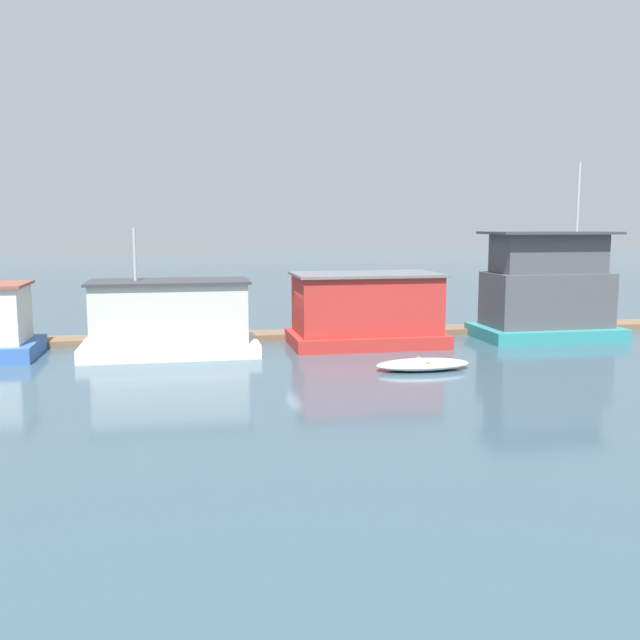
% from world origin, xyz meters
% --- Properties ---
extents(ground_plane, '(200.00, 200.00, 0.00)m').
position_xyz_m(ground_plane, '(0.00, 0.00, 0.00)').
color(ground_plane, '#385160').
extents(dock_walkway, '(42.40, 1.83, 0.30)m').
position_xyz_m(dock_walkway, '(0.00, 3.01, 0.15)').
color(dock_walkway, brown).
rests_on(dock_walkway, ground_plane).
extents(houseboat_white, '(7.42, 3.87, 5.41)m').
position_xyz_m(houseboat_white, '(-6.40, -0.34, 1.49)').
color(houseboat_white, white).
rests_on(houseboat_white, ground_plane).
extents(houseboat_red, '(7.00, 4.12, 3.33)m').
position_xyz_m(houseboat_red, '(2.41, 0.31, 1.60)').
color(houseboat_red, red).
rests_on(houseboat_red, ground_plane).
extents(houseboat_teal, '(6.72, 4.02, 8.46)m').
position_xyz_m(houseboat_teal, '(11.52, 0.55, 2.27)').
color(houseboat_teal, teal).
rests_on(houseboat_teal, ground_plane).
extents(dinghy_white, '(3.70, 1.51, 0.42)m').
position_xyz_m(dinghy_white, '(3.15, -5.56, 0.21)').
color(dinghy_white, white).
rests_on(dinghy_white, ground_plane).
extents(mooring_post_near_right, '(0.23, 0.23, 1.46)m').
position_xyz_m(mooring_post_near_right, '(-5.81, 1.84, 0.73)').
color(mooring_post_near_right, brown).
rests_on(mooring_post_near_right, ground_plane).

